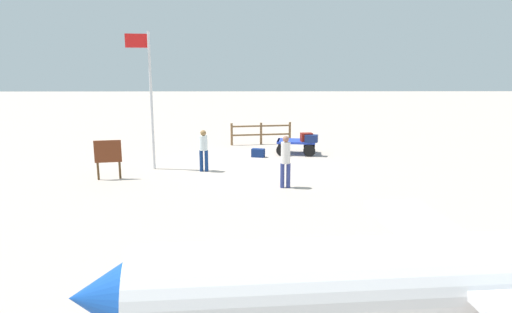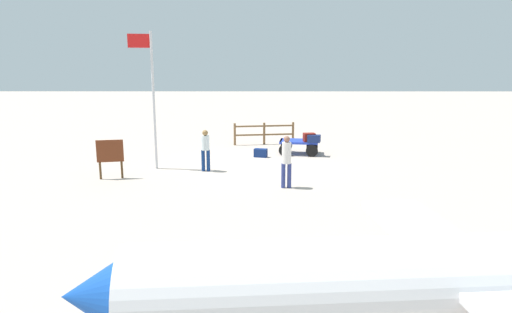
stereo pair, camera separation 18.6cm
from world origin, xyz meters
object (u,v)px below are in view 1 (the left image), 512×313
object	(u,v)px
luggage_cart	(296,144)
flagpole	(149,90)
worker_trailing	(204,148)
airplane_near	(460,280)
worker_lead	(286,158)
suitcase_dark	(306,137)
suitcase_olive	(311,138)
signboard	(108,154)
suitcase_maroon	(258,153)

from	to	relation	value
luggage_cart	flagpole	xyz separation A→B (m)	(5.99, 3.05, 2.61)
worker_trailing	airplane_near	size ratio (longest dim) A/B	0.16
worker_lead	worker_trailing	distance (m)	3.80
suitcase_dark	suitcase_olive	size ratio (longest dim) A/B	0.86
worker_trailing	signboard	distance (m)	3.47
flagpole	airplane_near	bearing A→B (deg)	120.32
suitcase_dark	worker_trailing	size ratio (longest dim) A/B	0.35
worker_lead	suitcase_maroon	bearing A→B (deg)	-80.99
suitcase_maroon	worker_trailing	bearing A→B (deg)	52.25
suitcase_olive	luggage_cart	bearing A→B (deg)	-39.65
worker_lead	airplane_near	bearing A→B (deg)	100.94
signboard	luggage_cart	bearing A→B (deg)	-146.63
suitcase_olive	worker_trailing	distance (m)	5.43
luggage_cart	worker_lead	world-z (taller)	worker_lead
airplane_near	suitcase_maroon	bearing A→B (deg)	-79.78
airplane_near	worker_trailing	bearing A→B (deg)	-67.28
suitcase_dark	airplane_near	bearing A→B (deg)	91.12
worker_lead	worker_trailing	xyz separation A→B (m)	(2.95, -2.39, -0.07)
worker_trailing	signboard	size ratio (longest dim) A/B	1.14
luggage_cart	flagpole	size ratio (longest dim) A/B	0.36
luggage_cart	worker_trailing	size ratio (longest dim) A/B	1.19
suitcase_dark	flagpole	xyz separation A→B (m)	(6.44, 2.72, 2.24)
suitcase_maroon	flagpole	distance (m)	5.62
suitcase_olive	flagpole	size ratio (longest dim) A/B	0.12
suitcase_maroon	suitcase_olive	bearing A→B (deg)	-174.81
luggage_cart	signboard	distance (m)	8.57
worker_lead	worker_trailing	world-z (taller)	worker_lead
worker_trailing	airplane_near	world-z (taller)	airplane_near
suitcase_olive	airplane_near	bearing A→B (deg)	90.34
suitcase_dark	airplane_near	distance (m)	14.21
worker_trailing	suitcase_dark	bearing A→B (deg)	-143.83
flagpole	worker_trailing	bearing A→B (deg)	167.74
worker_lead	signboard	world-z (taller)	worker_lead
luggage_cart	suitcase_olive	world-z (taller)	suitcase_olive
suitcase_dark	luggage_cart	bearing A→B (deg)	-36.69
airplane_near	suitcase_dark	bearing A→B (deg)	-88.88
suitcase_olive	suitcase_maroon	world-z (taller)	suitcase_olive
luggage_cart	worker_lead	bearing A→B (deg)	80.95
worker_lead	worker_trailing	size ratio (longest dim) A/B	1.08
suitcase_dark	signboard	distance (m)	8.77
worker_lead	flagpole	xyz separation A→B (m)	(5.05, -2.85, 2.09)
suitcase_olive	suitcase_maroon	bearing A→B (deg)	5.19
luggage_cart	flagpole	distance (m)	7.21
luggage_cart	airplane_near	distance (m)	14.58
suitcase_olive	signboard	size ratio (longest dim) A/B	0.46
luggage_cart	signboard	size ratio (longest dim) A/B	1.36
suitcase_maroon	worker_trailing	xyz separation A→B (m)	(2.13, 2.76, 0.73)
luggage_cart	worker_trailing	xyz separation A→B (m)	(3.89, 3.51, 0.45)
suitcase_dark	suitcase_maroon	bearing A→B (deg)	10.74
luggage_cart	suitcase_dark	bearing A→B (deg)	143.31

